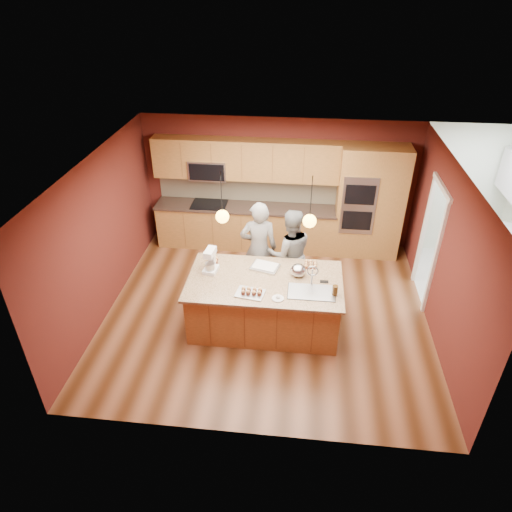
# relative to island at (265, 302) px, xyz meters

# --- Properties ---
(floor) EXTENTS (5.50, 5.50, 0.00)m
(floor) POSITION_rel_island_xyz_m (-0.01, 0.34, -0.46)
(floor) COLOR #462410
(floor) RESTS_ON ground
(ceiling) EXTENTS (5.50, 5.50, 0.00)m
(ceiling) POSITION_rel_island_xyz_m (-0.01, 0.34, 2.24)
(ceiling) COLOR white
(ceiling) RESTS_ON ground
(wall_back) EXTENTS (5.50, 0.00, 5.50)m
(wall_back) POSITION_rel_island_xyz_m (-0.01, 2.84, 0.89)
(wall_back) COLOR #511B16
(wall_back) RESTS_ON ground
(wall_front) EXTENTS (5.50, 0.00, 5.50)m
(wall_front) POSITION_rel_island_xyz_m (-0.01, -2.16, 0.89)
(wall_front) COLOR #511B16
(wall_front) RESTS_ON ground
(wall_left) EXTENTS (0.00, 5.00, 5.00)m
(wall_left) POSITION_rel_island_xyz_m (-2.76, 0.34, 0.89)
(wall_left) COLOR #511B16
(wall_left) RESTS_ON ground
(wall_right) EXTENTS (0.00, 5.00, 5.00)m
(wall_right) POSITION_rel_island_xyz_m (2.74, 0.34, 0.89)
(wall_right) COLOR #511B16
(wall_right) RESTS_ON ground
(cabinet_run) EXTENTS (3.74, 0.64, 2.30)m
(cabinet_run) POSITION_rel_island_xyz_m (-0.69, 2.59, 0.52)
(cabinet_run) COLOR brown
(cabinet_run) RESTS_ON floor
(oven_column) EXTENTS (1.30, 0.62, 2.30)m
(oven_column) POSITION_rel_island_xyz_m (1.84, 2.53, 0.69)
(oven_column) COLOR brown
(oven_column) RESTS_ON floor
(doorway_trim) EXTENTS (0.08, 1.11, 2.20)m
(doorway_trim) POSITION_rel_island_xyz_m (2.72, 1.14, 0.59)
(doorway_trim) COLOR silver
(doorway_trim) RESTS_ON wall_right
(pendant_left) EXTENTS (0.20, 0.20, 0.80)m
(pendant_left) POSITION_rel_island_xyz_m (-0.66, 0.00, 1.54)
(pendant_left) COLOR black
(pendant_left) RESTS_ON ceiling
(pendant_right) EXTENTS (0.20, 0.20, 0.80)m
(pendant_right) POSITION_rel_island_xyz_m (0.62, 0.00, 1.54)
(pendant_right) COLOR black
(pendant_right) RESTS_ON ceiling
(island) EXTENTS (2.46, 1.38, 1.29)m
(island) POSITION_rel_island_xyz_m (0.00, 0.00, 0.00)
(island) COLOR brown
(island) RESTS_ON floor
(person_left) EXTENTS (0.71, 0.51, 1.80)m
(person_left) POSITION_rel_island_xyz_m (-0.21, 0.94, 0.44)
(person_left) COLOR black
(person_left) RESTS_ON floor
(person_right) EXTENTS (0.94, 0.80, 1.68)m
(person_right) POSITION_rel_island_xyz_m (0.34, 0.94, 0.38)
(person_right) COLOR gray
(person_right) RESTS_ON floor
(stand_mixer) EXTENTS (0.25, 0.32, 0.40)m
(stand_mixer) POSITION_rel_island_xyz_m (-0.91, 0.17, 0.61)
(stand_mixer) COLOR white
(stand_mixer) RESTS_ON island
(sheet_cake) EXTENTS (0.52, 0.44, 0.05)m
(sheet_cake) POSITION_rel_island_xyz_m (-0.04, 0.35, 0.46)
(sheet_cake) COLOR silver
(sheet_cake) RESTS_ON island
(cooling_rack) EXTENTS (0.47, 0.37, 0.02)m
(cooling_rack) POSITION_rel_island_xyz_m (-0.20, -0.38, 0.45)
(cooling_rack) COLOR #A1A4A8
(cooling_rack) RESTS_ON island
(mixing_bowl) EXTENTS (0.25, 0.25, 0.21)m
(mixing_bowl) POSITION_rel_island_xyz_m (0.50, 0.18, 0.54)
(mixing_bowl) COLOR #B8BABF
(mixing_bowl) RESTS_ON island
(plate) EXTENTS (0.18, 0.18, 0.01)m
(plate) POSITION_rel_island_xyz_m (0.22, -0.46, 0.45)
(plate) COLOR silver
(plate) RESTS_ON island
(tumbler) EXTENTS (0.08, 0.08, 0.17)m
(tumbler) POSITION_rel_island_xyz_m (1.07, -0.27, 0.53)
(tumbler) COLOR #3C240B
(tumbler) RESTS_ON island
(phone) EXTENTS (0.13, 0.07, 0.01)m
(phone) POSITION_rel_island_xyz_m (0.92, 0.05, 0.45)
(phone) COLOR black
(phone) RESTS_ON island
(cupcakes_left) EXTENTS (0.17, 0.17, 0.08)m
(cupcakes_left) POSITION_rel_island_xyz_m (-0.92, 0.43, 0.48)
(cupcakes_left) COLOR tan
(cupcakes_left) RESTS_ON island
(cupcakes_rack) EXTENTS (0.33, 0.17, 0.07)m
(cupcakes_rack) POSITION_rel_island_xyz_m (-0.18, -0.38, 0.50)
(cupcakes_rack) COLOR tan
(cupcakes_rack) RESTS_ON island
(cupcakes_right) EXTENTS (0.22, 0.22, 0.07)m
(cupcakes_right) POSITION_rel_island_xyz_m (0.70, 0.49, 0.47)
(cupcakes_right) COLOR tan
(cupcakes_right) RESTS_ON island
(washer) EXTENTS (0.62, 0.64, 0.98)m
(washer) POSITION_rel_island_xyz_m (4.22, 1.27, 0.03)
(washer) COLOR white
(washer) RESTS_ON floor
(dryer) EXTENTS (0.82, 0.84, 1.05)m
(dryer) POSITION_rel_island_xyz_m (4.21, 1.88, 0.06)
(dryer) COLOR white
(dryer) RESTS_ON floor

